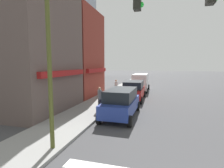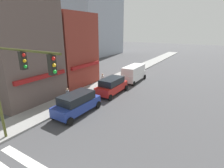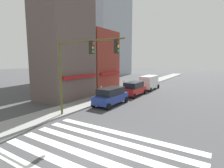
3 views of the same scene
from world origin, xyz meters
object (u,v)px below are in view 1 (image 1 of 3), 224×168
(traffic_signal, at_px, (104,30))
(pedestrian_white_shirt, at_px, (116,87))
(van_white, at_px, (140,82))
(suv_blue, at_px, (121,102))
(suv_red, at_px, (134,90))
(pedestrian_grey_coat, at_px, (100,98))

(traffic_signal, bearing_deg, pedestrian_white_shirt, 12.15)
(traffic_signal, relative_size, van_white, 1.31)
(pedestrian_white_shirt, bearing_deg, traffic_signal, 120.31)
(suv_blue, xyz_separation_m, van_white, (12.34, -0.00, 0.25))
(suv_blue, bearing_deg, suv_red, 0.89)
(suv_blue, height_order, pedestrian_white_shirt, suv_blue)
(traffic_signal, bearing_deg, suv_blue, 6.02)
(traffic_signal, height_order, suv_red, traffic_signal)
(suv_blue, xyz_separation_m, pedestrian_grey_coat, (0.68, 1.82, 0.04))
(traffic_signal, height_order, pedestrian_white_shirt, traffic_signal)
(pedestrian_white_shirt, xyz_separation_m, pedestrian_grey_coat, (-6.74, -0.40, 0.00))
(traffic_signal, xyz_separation_m, pedestrian_white_shirt, (13.04, 2.81, -3.79))
(pedestrian_grey_coat, bearing_deg, van_white, 164.82)
(van_white, bearing_deg, suv_blue, 178.69)
(van_white, relative_size, pedestrian_white_shirt, 2.85)
(suv_red, xyz_separation_m, pedestrian_grey_coat, (-5.44, 1.82, 0.04))
(suv_blue, xyz_separation_m, suv_red, (6.12, 0.00, 0.00))
(suv_red, relative_size, pedestrian_grey_coat, 2.67)
(traffic_signal, bearing_deg, pedestrian_grey_coat, 20.95)
(suv_red, distance_m, van_white, 6.23)
(traffic_signal, relative_size, pedestrian_grey_coat, 3.75)
(pedestrian_grey_coat, bearing_deg, suv_red, 155.18)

